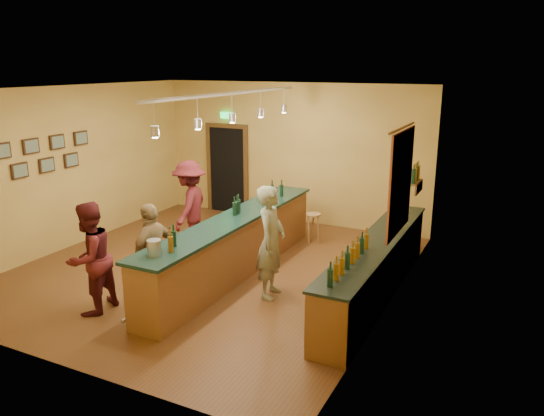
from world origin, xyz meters
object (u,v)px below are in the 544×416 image
at_px(customer_b, 153,254).
at_px(bar_stool, 313,221).
at_px(tasting_bar, 235,242).
at_px(back_counter, 376,268).
at_px(customer_a, 90,258).
at_px(bartender, 271,242).
at_px(customer_c, 190,206).

xyz_separation_m(customer_b, bar_stool, (1.14, 3.73, -0.32)).
bearing_deg(tasting_bar, back_counter, 4.21).
relative_size(customer_a, bar_stool, 2.72).
distance_m(tasting_bar, bartender, 1.13).
bearing_deg(bar_stool, customer_b, -106.96).
bearing_deg(bartender, bar_stool, -1.18).
distance_m(back_counter, customer_b, 3.48).
relative_size(customer_a, customer_b, 1.06).
bearing_deg(customer_b, tasting_bar, 160.40).
bearing_deg(customer_a, bar_stool, 156.34).
bearing_deg(customer_c, back_counter, 67.92).
bearing_deg(tasting_bar, bartender, -27.92).
bearing_deg(customer_b, customer_a, -42.61).
relative_size(customer_a, customer_c, 0.93).
distance_m(tasting_bar, customer_c, 1.60).
height_order(bartender, customer_c, customer_c).
height_order(tasting_bar, customer_a, customer_a).
relative_size(customer_b, customer_c, 0.88).
xyz_separation_m(customer_a, customer_b, (0.62, 0.67, -0.05)).
height_order(tasting_bar, bartender, bartender).
xyz_separation_m(back_counter, customer_a, (-3.63, -2.38, 0.36)).
xyz_separation_m(tasting_bar, bartender, (0.96, -0.51, 0.30)).
bearing_deg(customer_c, bartender, 48.52).
height_order(customer_a, customer_c, customer_c).
xyz_separation_m(customer_b, customer_c, (-0.86, 2.22, 0.11)).
relative_size(tasting_bar, customer_c, 2.82).
distance_m(customer_a, customer_b, 0.92).
distance_m(customer_b, customer_c, 2.39).
xyz_separation_m(back_counter, tasting_bar, (-2.46, -0.18, 0.12)).
relative_size(back_counter, bartender, 2.52).
height_order(back_counter, bar_stool, back_counter).
xyz_separation_m(bartender, customer_b, (-1.51, -1.02, -0.10)).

